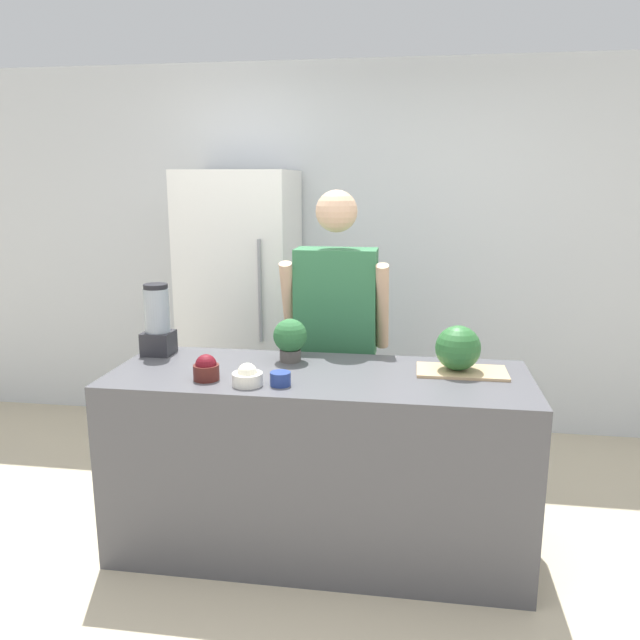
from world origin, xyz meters
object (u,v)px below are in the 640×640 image
at_px(bowl_small_blue, 280,379).
at_px(bowl_cherries, 206,369).
at_px(person, 336,344).
at_px(watermelon, 458,348).
at_px(potted_plant, 290,338).
at_px(blender, 157,322).
at_px(refrigerator, 242,308).
at_px(bowl_cream, 247,377).

bearing_deg(bowl_small_blue, bowl_cherries, 175.27).
distance_m(person, bowl_small_blue, 0.79).
height_order(watermelon, bowl_cherries, watermelon).
distance_m(watermelon, potted_plant, 0.82).
bearing_deg(bowl_small_blue, blender, 150.94).
bearing_deg(bowl_small_blue, refrigerator, 111.56).
bearing_deg(watermelon, bowl_small_blue, -158.37).
distance_m(bowl_cherries, blender, 0.56).
xyz_separation_m(person, blender, (-0.89, -0.36, 0.18)).
distance_m(person, potted_plant, 0.45).
bearing_deg(blender, bowl_small_blue, -29.06).
xyz_separation_m(watermelon, potted_plant, (-0.82, 0.07, -0.00)).
relative_size(person, bowl_cream, 12.83).
height_order(bowl_cherries, potted_plant, potted_plant).
xyz_separation_m(blender, potted_plant, (0.71, -0.03, -0.05)).
bearing_deg(potted_plant, bowl_small_blue, -85.30).
xyz_separation_m(bowl_cherries, bowl_cream, (0.21, -0.05, -0.01)).
distance_m(refrigerator, bowl_small_blue, 1.62).
xyz_separation_m(refrigerator, bowl_small_blue, (0.60, -1.51, 0.00)).
bearing_deg(potted_plant, watermelon, -4.88).
bearing_deg(bowl_cream, person, 69.54).
height_order(refrigerator, bowl_cherries, refrigerator).
xyz_separation_m(bowl_cherries, bowl_small_blue, (0.35, -0.03, -0.02)).
xyz_separation_m(watermelon, blender, (-1.53, 0.10, 0.05)).
bearing_deg(potted_plant, person, 65.20).
bearing_deg(potted_plant, bowl_cherries, -132.20).
relative_size(person, watermelon, 8.19).
xyz_separation_m(bowl_small_blue, blender, (-0.74, 0.41, 0.14)).
distance_m(watermelon, bowl_small_blue, 0.85).
bearing_deg(bowl_cream, refrigerator, 106.44).
relative_size(refrigerator, bowl_small_blue, 20.16).
relative_size(bowl_cream, potted_plant, 0.63).
height_order(bowl_cherries, bowl_cream, bowl_cherries).
distance_m(bowl_small_blue, potted_plant, 0.39).
relative_size(bowl_small_blue, potted_plant, 0.42).
height_order(person, bowl_cherries, person).
height_order(person, blender, person).
distance_m(person, blender, 0.98).
height_order(refrigerator, person, refrigerator).
bearing_deg(watermelon, potted_plant, 175.12).
height_order(bowl_cream, blender, blender).
bearing_deg(refrigerator, bowl_cream, -73.56).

